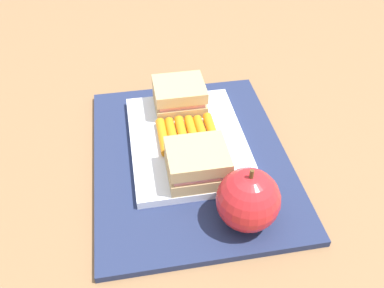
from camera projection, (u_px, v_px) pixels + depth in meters
ground_plane at (191, 160)px, 0.62m from camera, size 2.40×2.40×0.00m
lunchbag_mat at (191, 157)px, 0.61m from camera, size 0.36×0.28×0.01m
food_tray at (188, 141)px, 0.63m from camera, size 0.23×0.17×0.01m
sandwich_half_left at (179, 96)px, 0.66m from camera, size 0.07×0.08×0.04m
sandwich_half_right at (197, 163)px, 0.55m from camera, size 0.07×0.08×0.04m
carrot_sticks_bundle at (187, 134)px, 0.62m from camera, size 0.08×0.09×0.02m
apple at (248, 200)px, 0.50m from camera, size 0.08×0.08×0.09m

